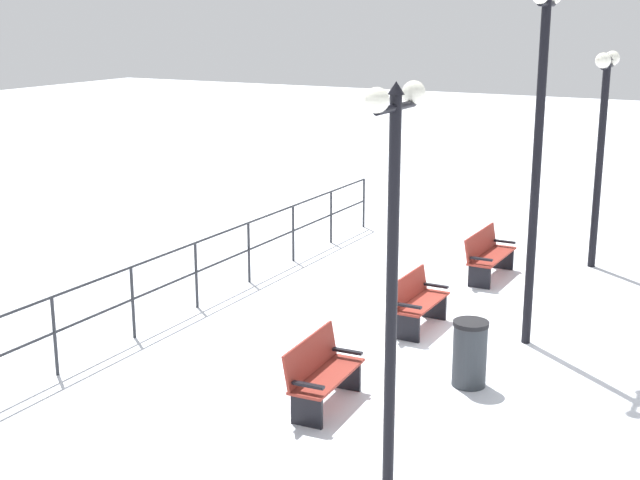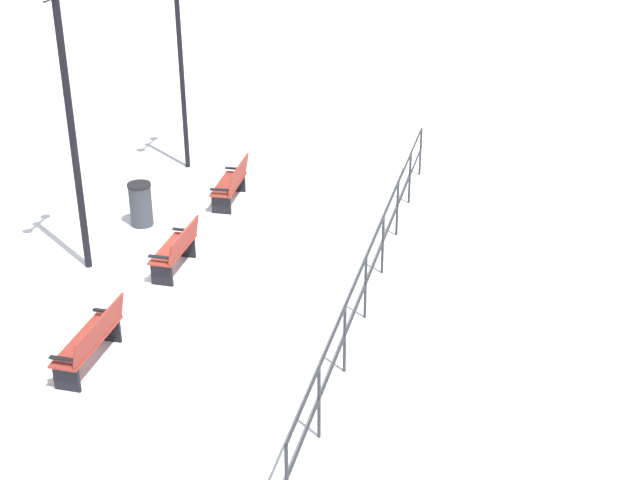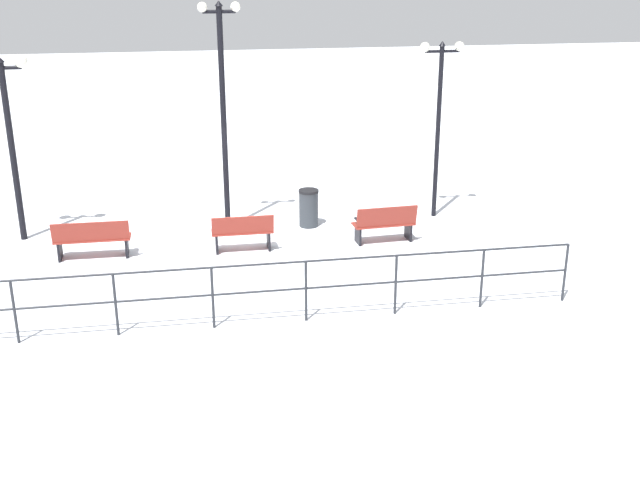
# 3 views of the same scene
# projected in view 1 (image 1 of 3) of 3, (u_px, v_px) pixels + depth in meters

# --- Properties ---
(ground_plane) EXTENTS (80.00, 80.00, 0.00)m
(ground_plane) POSITION_uv_depth(u_px,v_px,m) (428.00, 330.00, 14.04)
(ground_plane) COLOR white
(ground_plane) RESTS_ON ground
(bench_nearest) EXTENTS (0.61, 1.44, 0.90)m
(bench_nearest) POSITION_uv_depth(u_px,v_px,m) (322.00, 372.00, 11.26)
(bench_nearest) COLOR maroon
(bench_nearest) RESTS_ON ground
(bench_second) EXTENTS (0.51, 1.35, 0.87)m
(bench_second) POSITION_uv_depth(u_px,v_px,m) (417.00, 301.00, 14.01)
(bench_second) COLOR maroon
(bench_second) RESTS_ON ground
(bench_third) EXTENTS (0.53, 1.61, 0.89)m
(bench_third) POSITION_uv_depth(u_px,v_px,m) (488.00, 254.00, 16.70)
(bench_third) COLOR maroon
(bench_third) RESTS_ON ground
(lamppost_near) EXTENTS (0.23, 1.07, 4.31)m
(lamppost_near) POSITION_uv_depth(u_px,v_px,m) (393.00, 236.00, 8.40)
(lamppost_near) COLOR black
(lamppost_near) RESTS_ON ground
(lamppost_middle) EXTENTS (0.22, 0.95, 5.26)m
(lamppost_middle) POSITION_uv_depth(u_px,v_px,m) (539.00, 133.00, 12.72)
(lamppost_middle) COLOR black
(lamppost_middle) RESTS_ON ground
(lamppost_far) EXTENTS (0.29, 1.14, 4.19)m
(lamppost_far) POSITION_uv_depth(u_px,v_px,m) (603.00, 124.00, 16.83)
(lamppost_far) COLOR black
(lamppost_far) RESTS_ON ground
(waterfront_railing) EXTENTS (0.05, 11.57, 1.16)m
(waterfront_railing) POSITION_uv_depth(u_px,v_px,m) (223.00, 253.00, 15.64)
(waterfront_railing) COLOR #26282D
(waterfront_railing) RESTS_ON ground
(trash_bin) EXTENTS (0.48, 0.48, 0.92)m
(trash_bin) POSITION_uv_depth(u_px,v_px,m) (470.00, 353.00, 11.88)
(trash_bin) COLOR #2D3338
(trash_bin) RESTS_ON ground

